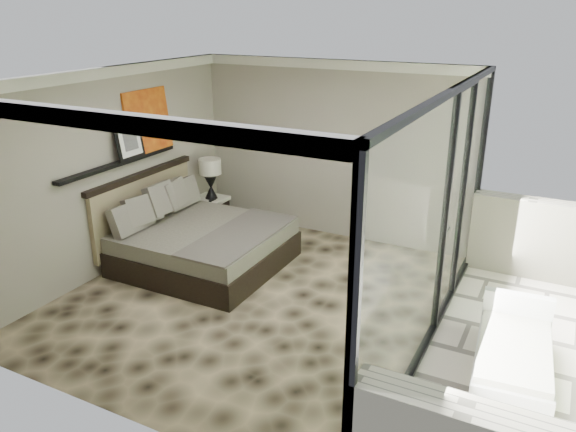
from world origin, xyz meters
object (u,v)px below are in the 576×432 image
at_px(bed, 198,241).
at_px(nightstand, 211,213).
at_px(lounger, 513,356).
at_px(table_lamp, 210,173).

relative_size(bed, nightstand, 4.25).
distance_m(bed, lounger, 4.44).
bearing_deg(lounger, table_lamp, 153.83).
xyz_separation_m(nightstand, table_lamp, (0.03, 0.01, 0.70)).
xyz_separation_m(bed, nightstand, (-0.69, 1.30, -0.10)).
bearing_deg(nightstand, table_lamp, 26.02).
bearing_deg(bed, table_lamp, 116.92).
height_order(bed, table_lamp, bed).
xyz_separation_m(bed, lounger, (4.39, -0.65, -0.17)).
height_order(bed, lounger, bed).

